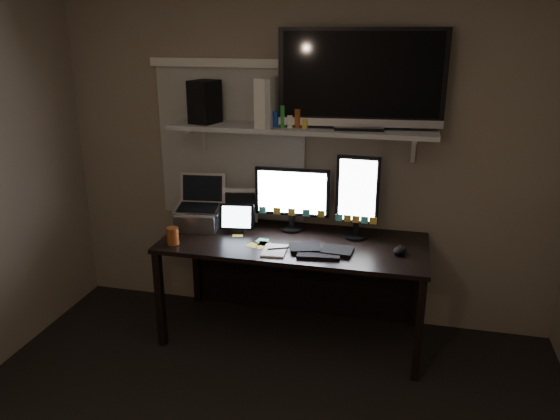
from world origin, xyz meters
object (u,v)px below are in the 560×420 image
(keyboard, at_px, (321,250))
(cup, at_px, (173,236))
(monitor_landscape, at_px, (292,199))
(monitor_portrait, at_px, (357,197))
(tablet, at_px, (237,218))
(game_console, at_px, (270,102))
(mouse, at_px, (400,250))
(tv, at_px, (361,79))
(speaker, at_px, (205,102))
(desk, at_px, (297,258))
(laptop, at_px, (198,204))

(keyboard, distance_m, cup, 1.00)
(monitor_landscape, bearing_deg, keyboard, -53.78)
(monitor_portrait, relative_size, tablet, 2.41)
(tablet, height_order, game_console, game_console)
(monitor_portrait, height_order, tablet, monitor_portrait)
(mouse, height_order, cup, cup)
(cup, bearing_deg, monitor_landscape, 32.00)
(tv, bearing_deg, mouse, -43.75)
(tablet, bearing_deg, monitor_portrait, -1.95)
(tablet, distance_m, speaker, 0.84)
(speaker, bearing_deg, tablet, -9.63)
(mouse, relative_size, tv, 0.12)
(keyboard, xyz_separation_m, cup, (-0.99, -0.10, 0.05))
(monitor_landscape, bearing_deg, tablet, -160.48)
(desk, xyz_separation_m, game_console, (-0.21, 0.05, 1.09))
(tablet, distance_m, tv, 1.27)
(monitor_portrait, distance_m, tv, 0.78)
(keyboard, xyz_separation_m, speaker, (-0.89, 0.33, 0.88))
(desk, relative_size, game_console, 5.57)
(cup, relative_size, game_console, 0.36)
(monitor_landscape, relative_size, keyboard, 1.26)
(laptop, distance_m, game_console, 0.89)
(tablet, height_order, cup, tablet)
(desk, height_order, monitor_portrait, monitor_portrait)
(laptop, xyz_separation_m, cup, (-0.06, -0.32, -0.13))
(monitor_portrait, distance_m, cup, 1.27)
(mouse, height_order, speaker, speaker)
(monitor_portrait, height_order, tv, tv)
(tablet, height_order, laptop, laptop)
(monitor_landscape, xyz_separation_m, game_console, (-0.15, -0.03, 0.68))
(cup, bearing_deg, mouse, 7.11)
(monitor_landscape, height_order, keyboard, monitor_landscape)
(monitor_landscape, xyz_separation_m, mouse, (0.77, -0.26, -0.21))
(cup, height_order, tv, tv)
(desk, height_order, game_console, game_console)
(keyboard, distance_m, mouse, 0.51)
(cup, relative_size, tv, 0.11)
(mouse, relative_size, tablet, 0.50)
(monitor_landscape, xyz_separation_m, laptop, (-0.66, -0.13, -0.05))
(keyboard, relative_size, tablet, 1.72)
(keyboard, relative_size, tv, 0.39)
(desk, distance_m, game_console, 1.11)
(tablet, bearing_deg, desk, -1.38)
(desk, distance_m, laptop, 0.81)
(monitor_landscape, relative_size, tv, 0.50)
(mouse, distance_m, laptop, 1.45)
(tv, height_order, speaker, tv)
(monitor_landscape, distance_m, game_console, 0.70)
(laptop, bearing_deg, tv, -0.66)
(game_console, bearing_deg, desk, 2.21)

